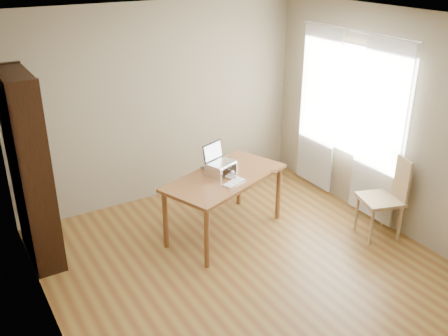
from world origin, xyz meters
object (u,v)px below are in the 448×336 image
at_px(desk, 225,183).
at_px(keyboard, 234,183).
at_px(laptop, 219,157).
at_px(cat, 217,168).
at_px(chair, 386,193).
at_px(bookshelf, 30,170).

distance_m(desk, keyboard, 0.24).
bearing_deg(keyboard, laptop, 68.43).
distance_m(keyboard, cat, 0.34).
height_order(keyboard, chair, chair).
distance_m(bookshelf, chair, 4.00).
xyz_separation_m(laptop, chair, (1.61, -1.14, -0.39)).
bearing_deg(laptop, keyboard, -110.91).
distance_m(desk, cat, 0.20).
bearing_deg(keyboard, desk, 67.75).
height_order(bookshelf, desk, bookshelf).
height_order(bookshelf, chair, bookshelf).
bearing_deg(cat, desk, -102.02).
distance_m(laptop, chair, 2.01).
relative_size(keyboard, chair, 0.32).
height_order(desk, laptop, laptop).
xyz_separation_m(desk, keyboard, (-0.01, -0.22, 0.10)).
height_order(desk, chair, chair).
relative_size(cat, chair, 0.48).
relative_size(laptop, keyboard, 1.14).
xyz_separation_m(cat, chair, (1.65, -1.11, -0.27)).
height_order(laptop, cat, laptop).
relative_size(laptop, cat, 0.76).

